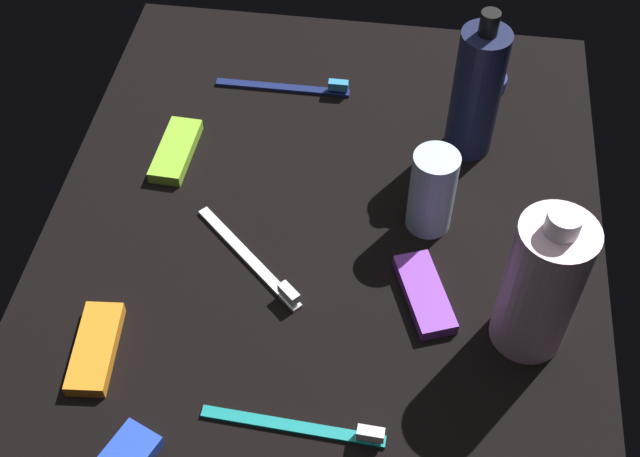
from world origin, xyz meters
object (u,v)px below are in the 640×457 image
Objects in this scene: deodorant_stick at (432,191)px; lotion_bottle at (477,92)px; toothbrush_navy at (291,86)px; bodywash_bottle at (542,285)px; snack_bar_orange at (96,348)px; snack_bar_purple at (425,294)px; toothbrush_white at (254,261)px; snack_bar_lime at (176,151)px; toothbrush_teal at (304,427)px; cream_tin_left at (485,81)px.

lotion_bottle is at bearing 162.79° from deodorant_stick.
bodywash_bottle is at bearing 41.36° from toothbrush_navy.
snack_bar_purple is (-11.39, 32.87, 0.00)cm from snack_bar_orange.
bodywash_bottle is 45.11cm from snack_bar_orange.
toothbrush_navy is 1.28× the size of toothbrush_white.
bodywash_bottle is at bearing 80.54° from toothbrush_white.
toothbrush_white is at bearing -117.19° from snack_bar_purple.
snack_bar_lime is at bearing -79.35° from lotion_bottle.
toothbrush_navy is 37.13cm from snack_bar_purple.
bodywash_bottle is at bearing 123.34° from toothbrush_teal.
deodorant_stick is 39.72cm from snack_bar_orange.
toothbrush_white reaches higher than snack_bar_lime.
toothbrush_navy is (-20.76, -19.42, -4.75)cm from deodorant_stick.
toothbrush_white is 20.11cm from snack_bar_lime.
bodywash_bottle is 39.73cm from cream_tin_left.
bodywash_bottle is 46.70cm from toothbrush_navy.
toothbrush_teal is at bearing -17.33° from cream_tin_left.
snack_bar_purple is at bearing -9.24° from lotion_bottle.
snack_bar_purple is at bearing -105.72° from bodywash_bottle.
cream_tin_left reaches higher than snack_bar_purple.
snack_bar_lime is at bearing -40.79° from toothbrush_navy.
bodywash_bottle is 1.06× the size of toothbrush_navy.
cream_tin_left is (-18.20, 37.72, 0.20)cm from snack_bar_lime.
bodywash_bottle is 13.66cm from snack_bar_purple.
bodywash_bottle is 1.77× the size of deodorant_stick.
toothbrush_navy reaches higher than snack_bar_lime.
toothbrush_teal is at bearing 10.70° from toothbrush_navy.
bodywash_bottle reaches higher than snack_bar_purple.
snack_bar_purple is (-17.00, 10.48, 0.14)cm from toothbrush_teal.
toothbrush_navy is at bearing 141.67° from snack_bar_lime.
lotion_bottle is 14.05cm from cream_tin_left.
snack_bar_lime is at bearing -148.29° from toothbrush_teal.
toothbrush_teal is 1.73× the size of snack_bar_orange.
deodorant_stick is 29.96cm from toothbrush_teal.
toothbrush_navy is at bearing 157.66° from snack_bar_orange.
deodorant_stick is at bearing 159.71° from toothbrush_teal.
snack_bar_orange is at bearing -46.16° from toothbrush_white.
toothbrush_teal is 40.50cm from snack_bar_lime.
deodorant_stick is 0.60× the size of toothbrush_navy.
toothbrush_white is 1.35× the size of snack_bar_purple.
snack_bar_purple is at bearing 84.20° from toothbrush_white.
toothbrush_navy reaches higher than snack_bar_orange.
lotion_bottle reaches higher than snack_bar_purple.
toothbrush_white is 19.24cm from snack_bar_orange.
toothbrush_teal is 23.08cm from snack_bar_orange.
deodorant_stick is 21.28cm from toothbrush_white.
toothbrush_white is at bearing 41.89° from snack_bar_lime.
lotion_bottle is 1.10× the size of toothbrush_teal.
snack_bar_lime and snack_bar_purple have the same top height.
cream_tin_left is at bearing -172.93° from bodywash_bottle.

